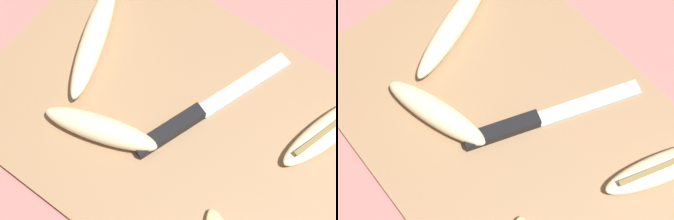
{
  "view_description": "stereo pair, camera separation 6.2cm",
  "coord_description": "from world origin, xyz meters",
  "views": [
    {
      "loc": [
        0.14,
        -0.2,
        0.59
      ],
      "look_at": [
        0.0,
        0.0,
        0.02
      ],
      "focal_mm": 50.0,
      "sensor_mm": 36.0,
      "label": 1
    },
    {
      "loc": [
        0.19,
        -0.16,
        0.59
      ],
      "look_at": [
        0.0,
        0.0,
        0.02
      ],
      "focal_mm": 50.0,
      "sensor_mm": 36.0,
      "label": 2
    }
  ],
  "objects": [
    {
      "name": "ground_plane",
      "position": [
        0.0,
        0.0,
        0.0
      ],
      "size": [
        4.0,
        4.0,
        0.0
      ],
      "primitive_type": "plane",
      "color": "#B76B66"
    },
    {
      "name": "cutting_board",
      "position": [
        0.0,
        0.0,
        0.01
      ],
      "size": [
        0.5,
        0.37,
        0.01
      ],
      "color": "#997551",
      "rests_on": "ground_plane"
    },
    {
      "name": "knife",
      "position": [
        0.03,
        0.0,
        0.02
      ],
      "size": [
        0.11,
        0.25,
        0.02
      ],
      "rotation": [
        0.0,
        0.0,
        -0.35
      ],
      "color": "black",
      "rests_on": "cutting_board"
    },
    {
      "name": "banana_bright_far",
      "position": [
        -0.15,
        0.03,
        0.03
      ],
      "size": [
        0.11,
        0.19,
        0.03
      ],
      "rotation": [
        0.0,
        0.0,
        0.4
      ],
      "color": "beige",
      "rests_on": "cutting_board"
    },
    {
      "name": "banana_pale_long",
      "position": [
        0.19,
        0.1,
        0.02
      ],
      "size": [
        0.08,
        0.17,
        0.02
      ],
      "rotation": [
        0.0,
        0.0,
        2.83
      ],
      "color": "beige",
      "rests_on": "cutting_board"
    },
    {
      "name": "banana_cream_curved",
      "position": [
        -0.05,
        -0.07,
        0.03
      ],
      "size": [
        0.16,
        0.08,
        0.03
      ],
      "rotation": [
        0.0,
        0.0,
        5.0
      ],
      "color": "beige",
      "rests_on": "cutting_board"
    }
  ]
}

